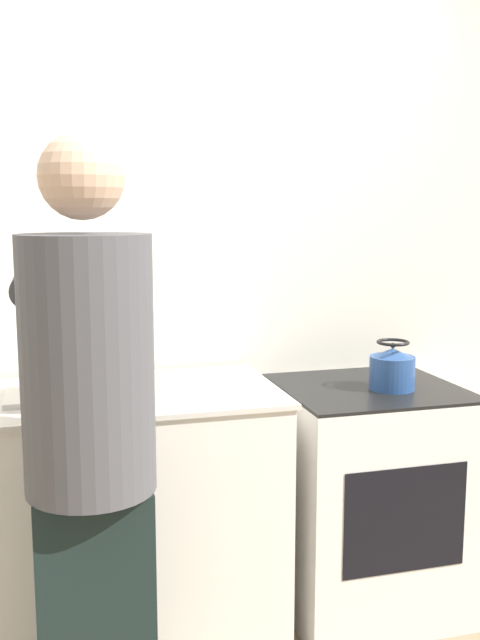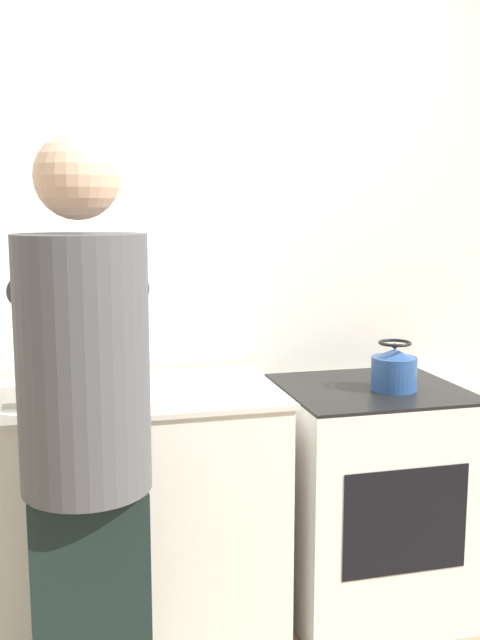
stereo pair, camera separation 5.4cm
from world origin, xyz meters
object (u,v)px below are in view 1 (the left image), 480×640
(knife, at_px, (73,389))
(kettle, at_px, (392,369))
(oven, at_px, (367,496))
(person, at_px, (90,439))
(cutting_board, at_px, (64,395))

(knife, height_order, kettle, kettle)
(oven, height_order, kettle, kettle)
(person, height_order, kettle, person)
(oven, height_order, knife, knife)
(knife, bearing_deg, oven, 23.15)
(oven, height_order, cutting_board, cutting_board)
(cutting_board, height_order, kettle, kettle)
(oven, xyz_separation_m, cutting_board, (-1.14, -0.02, 0.50))
(cutting_board, height_order, knife, knife)
(oven, xyz_separation_m, person, (-1.08, -0.56, 0.50))
(kettle, bearing_deg, cutting_board, 178.18)
(cutting_board, relative_size, kettle, 2.07)
(knife, xyz_separation_m, kettle, (1.16, -0.05, 0.01))
(knife, bearing_deg, cutting_board, -133.25)
(person, height_order, cutting_board, person)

